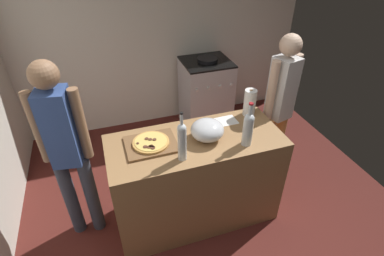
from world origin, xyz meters
name	(u,v)px	position (x,y,z in m)	size (l,w,h in m)	color
ground_plane	(186,178)	(0.00, 1.29, -0.01)	(3.96, 3.18, 0.02)	#511E19
kitchen_wall_rear	(151,26)	(0.00, 2.63, 1.30)	(3.96, 0.10, 2.60)	silver
counter	(196,180)	(-0.06, 0.80, 0.45)	(1.45, 0.62, 0.90)	#9E7247
cutting_board	(151,144)	(-0.42, 0.84, 0.91)	(0.40, 0.32, 0.02)	brown
pizza	(151,142)	(-0.42, 0.84, 0.93)	(0.29, 0.29, 0.03)	tan
mixing_bowl	(207,130)	(0.03, 0.78, 0.99)	(0.27, 0.27, 0.17)	#B2B2B7
paper_towel_roll	(250,103)	(0.52, 1.01, 1.03)	(0.11, 0.11, 0.25)	white
wine_bottle_clear	(182,140)	(-0.23, 0.61, 1.07)	(0.07, 0.07, 0.40)	silver
wine_bottle_green	(248,127)	(0.30, 0.62, 1.06)	(0.08, 0.08, 0.37)	silver
recipe_sheet	(225,121)	(0.27, 0.97, 0.90)	(0.21, 0.15, 0.00)	white
stove	(206,94)	(0.58, 2.23, 0.47)	(0.60, 0.58, 0.97)	#B7B7BC
person_in_stripes	(66,148)	(-1.05, 0.96, 0.95)	(0.37, 0.23, 1.65)	#383D4C
person_in_red	(279,106)	(0.87, 1.04, 0.91)	(0.35, 0.24, 1.60)	#D88C4C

